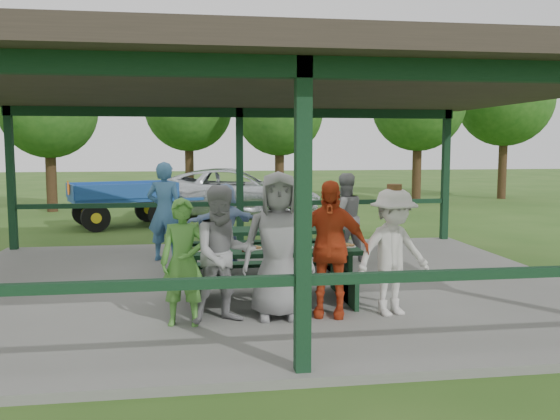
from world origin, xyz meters
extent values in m
plane|color=#2C5219|center=(0.00, 0.00, 0.00)|extent=(90.00, 90.00, 0.00)
cube|color=slate|center=(0.00, 0.00, 0.05)|extent=(10.00, 8.00, 0.10)
cube|color=black|center=(0.00, -3.80, 1.60)|extent=(0.15, 0.15, 3.00)
cube|color=black|center=(-4.80, 3.80, 1.60)|extent=(0.15, 0.15, 3.00)
cube|color=black|center=(0.00, 3.80, 1.60)|extent=(0.15, 0.15, 3.00)
cube|color=black|center=(4.80, 3.80, 1.60)|extent=(0.15, 0.15, 3.00)
cube|color=black|center=(-2.40, -3.80, 1.00)|extent=(4.65, 0.10, 0.10)
cube|color=black|center=(2.40, -3.80, 1.00)|extent=(4.65, 0.10, 0.10)
cube|color=black|center=(-2.40, 3.80, 1.00)|extent=(4.65, 0.10, 0.10)
cube|color=black|center=(2.40, 3.80, 1.00)|extent=(4.65, 0.10, 0.10)
cube|color=black|center=(0.00, -3.80, 3.00)|extent=(9.80, 0.15, 0.20)
cube|color=black|center=(0.00, 3.80, 3.00)|extent=(9.80, 0.15, 0.20)
cube|color=#312923|center=(0.00, 0.00, 3.22)|extent=(10.60, 8.60, 0.24)
cube|color=black|center=(0.03, -1.20, 0.82)|extent=(2.47, 0.75, 0.06)
cube|color=black|center=(0.03, -1.75, 0.53)|extent=(2.47, 0.28, 0.05)
cube|color=black|center=(0.03, -0.65, 0.53)|extent=(2.47, 0.28, 0.05)
cube|color=black|center=(-1.02, -1.20, 0.47)|extent=(0.06, 0.70, 0.75)
cube|color=black|center=(1.09, -1.20, 0.47)|extent=(0.06, 0.70, 0.75)
cube|color=black|center=(-1.02, -1.20, 0.33)|extent=(0.06, 1.39, 0.45)
cube|color=black|center=(1.09, -1.20, 0.33)|extent=(0.06, 1.39, 0.45)
cube|color=black|center=(0.10, 0.80, 0.82)|extent=(2.85, 0.75, 0.06)
cube|color=black|center=(0.10, 0.25, 0.53)|extent=(2.85, 0.28, 0.05)
cube|color=black|center=(0.10, 1.35, 0.53)|extent=(2.85, 0.28, 0.05)
cube|color=black|center=(-1.15, 0.80, 0.47)|extent=(0.06, 0.70, 0.75)
cube|color=black|center=(1.34, 0.80, 0.47)|extent=(0.06, 0.70, 0.75)
cube|color=black|center=(-1.15, 0.80, 0.33)|extent=(0.06, 1.39, 0.45)
cube|color=black|center=(1.34, 0.80, 0.33)|extent=(0.06, 1.39, 0.45)
cylinder|color=white|center=(-0.99, -1.20, 0.86)|extent=(0.22, 0.22, 0.01)
torus|color=olive|center=(-1.03, -1.22, 0.88)|extent=(0.10, 0.10, 0.03)
torus|color=olive|center=(-0.95, -1.22, 0.88)|extent=(0.10, 0.10, 0.03)
torus|color=olive|center=(-0.99, -1.16, 0.88)|extent=(0.10, 0.10, 0.03)
cylinder|color=white|center=(-0.18, -1.20, 0.86)|extent=(0.22, 0.22, 0.01)
torus|color=olive|center=(-0.22, -1.22, 0.88)|extent=(0.10, 0.10, 0.03)
torus|color=olive|center=(-0.14, -1.22, 0.88)|extent=(0.10, 0.10, 0.03)
torus|color=olive|center=(-0.18, -1.16, 0.88)|extent=(0.10, 0.10, 0.03)
cylinder|color=white|center=(0.53, -1.20, 0.86)|extent=(0.22, 0.22, 0.01)
torus|color=olive|center=(0.49, -1.22, 0.88)|extent=(0.10, 0.10, 0.03)
torus|color=olive|center=(0.57, -1.22, 0.88)|extent=(0.10, 0.10, 0.03)
torus|color=olive|center=(0.53, -1.16, 0.88)|extent=(0.10, 0.10, 0.03)
cylinder|color=white|center=(1.14, -1.20, 0.86)|extent=(0.22, 0.22, 0.01)
torus|color=olive|center=(1.10, -1.22, 0.88)|extent=(0.10, 0.10, 0.03)
torus|color=olive|center=(1.18, -1.22, 0.88)|extent=(0.10, 0.10, 0.03)
torus|color=olive|center=(1.14, -1.16, 0.88)|extent=(0.10, 0.10, 0.03)
cylinder|color=#381E0F|center=(-1.21, -1.38, 0.90)|extent=(0.06, 0.06, 0.10)
cylinder|color=#381E0F|center=(-0.35, -1.38, 0.90)|extent=(0.06, 0.06, 0.10)
cylinder|color=#381E0F|center=(0.09, -1.38, 0.90)|extent=(0.06, 0.06, 0.10)
cylinder|color=#381E0F|center=(0.75, -1.38, 0.90)|extent=(0.06, 0.06, 0.10)
cylinder|color=#381E0F|center=(0.91, -1.38, 0.90)|extent=(0.06, 0.06, 0.10)
cone|color=white|center=(-0.68, -1.00, 0.90)|extent=(0.09, 0.09, 0.10)
cone|color=white|center=(0.04, -1.00, 0.90)|extent=(0.09, 0.09, 0.10)
cone|color=white|center=(0.26, -1.00, 0.90)|extent=(0.09, 0.09, 0.10)
cone|color=white|center=(0.32, -1.00, 0.90)|extent=(0.09, 0.09, 0.10)
imported|color=#4D9137|center=(-1.15, -2.13, 0.88)|extent=(0.61, 0.45, 1.56)
imported|color=gray|center=(-0.67, -2.09, 0.95)|extent=(0.96, 0.83, 1.70)
imported|color=gray|center=(0.03, -2.00, 1.03)|extent=(0.96, 0.67, 1.86)
imported|color=#C03C19|center=(0.68, -1.99, 0.97)|extent=(1.11, 0.72, 1.75)
imported|color=silver|center=(1.50, -2.07, 0.92)|extent=(1.18, 0.86, 1.64)
cylinder|color=brown|center=(1.50, -2.07, 1.68)|extent=(0.39, 0.39, 0.02)
cylinder|color=brown|center=(1.50, -2.07, 1.74)|extent=(0.23, 0.23, 0.11)
imported|color=#88A6D3|center=(-0.45, 1.68, 0.85)|extent=(1.45, 0.95, 1.50)
imported|color=#386792|center=(-1.56, 2.10, 1.04)|extent=(0.78, 0.61, 1.88)
imported|color=gray|center=(1.79, 1.53, 0.94)|extent=(0.91, 0.77, 1.67)
imported|color=silver|center=(0.29, 9.85, 0.78)|extent=(5.87, 3.22, 1.56)
cube|color=#1A4592|center=(-2.99, 7.83, 0.80)|extent=(3.10, 2.24, 0.12)
cube|color=#1A4592|center=(-2.76, 7.17, 1.05)|extent=(2.66, 0.98, 0.40)
cube|color=#1A4592|center=(-3.22, 8.49, 1.05)|extent=(2.66, 0.98, 0.40)
cube|color=#1A4592|center=(-4.31, 7.37, 1.05)|extent=(0.52, 1.34, 0.40)
cube|color=#1A4592|center=(-1.67, 8.29, 1.05)|extent=(0.52, 1.34, 0.40)
cylinder|color=black|center=(-3.59, 6.82, 0.38)|extent=(0.78, 0.42, 0.76)
cylinder|color=yellow|center=(-3.59, 6.82, 0.38)|extent=(0.34, 0.30, 0.28)
cylinder|color=black|center=(-4.09, 8.24, 0.38)|extent=(0.78, 0.42, 0.76)
cylinder|color=yellow|center=(-4.09, 8.24, 0.38)|extent=(0.34, 0.30, 0.28)
cylinder|color=black|center=(-1.89, 7.42, 0.38)|extent=(0.78, 0.42, 0.76)
cylinder|color=yellow|center=(-1.89, 7.42, 0.38)|extent=(0.34, 0.30, 0.28)
cylinder|color=black|center=(-2.39, 8.83, 0.38)|extent=(0.78, 0.42, 0.76)
cylinder|color=yellow|center=(-2.39, 8.83, 0.38)|extent=(0.34, 0.30, 0.28)
cube|color=#1A4592|center=(-1.20, 8.45, 0.70)|extent=(0.97, 0.40, 0.08)
cone|color=#F2590C|center=(-4.36, 7.35, 1.15)|extent=(0.15, 0.38, 0.40)
cylinder|color=#332314|center=(-5.88, 12.14, 1.29)|extent=(0.36, 0.36, 2.57)
sphere|color=#1E4F15|center=(-5.88, 12.14, 3.50)|extent=(3.29, 3.29, 3.29)
cylinder|color=#332314|center=(-1.16, 15.98, 1.42)|extent=(0.36, 0.36, 2.84)
sphere|color=#1E4F15|center=(-1.16, 15.98, 3.86)|extent=(3.64, 3.64, 3.64)
cylinder|color=#332314|center=(2.32, 13.59, 1.31)|extent=(0.36, 0.36, 2.63)
sphere|color=#1E4F15|center=(2.32, 13.59, 3.57)|extent=(3.36, 3.36, 3.36)
cylinder|color=#332314|center=(7.83, 13.34, 1.43)|extent=(0.36, 0.36, 2.87)
sphere|color=#1E4F15|center=(7.83, 13.34, 3.90)|extent=(3.67, 3.67, 3.67)
cylinder|color=#332314|center=(12.19, 14.60, 1.57)|extent=(0.36, 0.36, 3.14)
sphere|color=#1E4F15|center=(12.19, 14.60, 4.27)|extent=(4.02, 4.02, 4.02)
camera|label=1|loc=(-1.03, -9.28, 2.28)|focal=38.00mm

